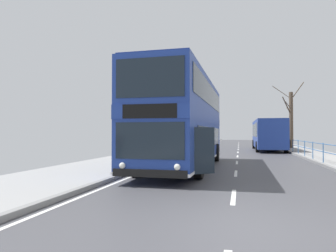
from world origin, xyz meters
TOP-DOWN VIEW (x-y plane):
  - ground at (-0.72, -0.00)m, footprint 15.80×140.00m
  - double_decker_bus_main at (-2.48, 8.97)m, footprint 3.25×11.52m
  - background_bus_far_lane at (2.83, 25.46)m, footprint 2.65×10.51m
  - pedestrian_railing_far_kerb at (4.45, 10.61)m, footprint 0.05×21.28m
  - bare_tree_far_00 at (5.39, 28.16)m, footprint 3.19×1.97m

SIDE VIEW (x-z plane):
  - ground at x=-0.72m, z-range -0.06..0.14m
  - pedestrian_railing_far_kerb at x=4.45m, z-range 0.33..1.36m
  - background_bus_far_lane at x=2.83m, z-range 0.15..3.05m
  - double_decker_bus_main at x=-2.48m, z-range 0.11..4.44m
  - bare_tree_far_00 at x=5.39m, z-range -0.24..6.66m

